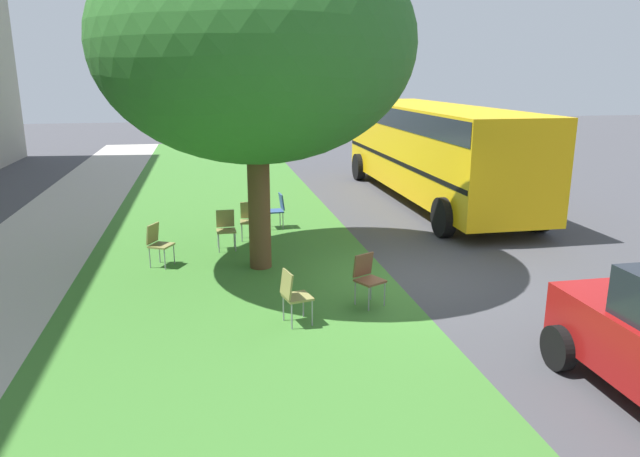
{
  "coord_description": "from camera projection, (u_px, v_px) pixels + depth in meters",
  "views": [
    {
      "loc": [
        -10.04,
        3.61,
        3.8
      ],
      "look_at": [
        0.87,
        1.49,
        0.86
      ],
      "focal_mm": 32.87,
      "sensor_mm": 36.0,
      "label": 1
    }
  ],
  "objects": [
    {
      "name": "ground",
      "position": [
        405.0,
        280.0,
        11.16
      ],
      "size": [
        80.0,
        80.0,
        0.0
      ],
      "primitive_type": "plane",
      "color": "#424247"
    },
    {
      "name": "grass_verge",
      "position": [
        236.0,
        291.0,
        10.57
      ],
      "size": [
        48.0,
        6.0,
        0.01
      ],
      "primitive_type": "cube",
      "color": "#3D752D",
      "rests_on": "ground"
    },
    {
      "name": "street_tree",
      "position": [
        255.0,
        44.0,
        10.81
      ],
      "size": [
        5.97,
        5.97,
        6.55
      ],
      "color": "brown",
      "rests_on": "ground"
    },
    {
      "name": "chair_0",
      "position": [
        367.0,
        275.0,
        9.86
      ],
      "size": [
        0.56,
        0.56,
        0.88
      ],
      "color": "brown",
      "rests_on": "ground"
    },
    {
      "name": "chair_1",
      "position": [
        226.0,
        227.0,
        13.01
      ],
      "size": [
        0.44,
        0.43,
        0.88
      ],
      "color": "olive",
      "rests_on": "ground"
    },
    {
      "name": "chair_2",
      "position": [
        293.0,
        293.0,
        9.07
      ],
      "size": [
        0.5,
        0.5,
        0.88
      ],
      "color": "olive",
      "rests_on": "ground"
    },
    {
      "name": "chair_3",
      "position": [
        158.0,
        241.0,
        11.86
      ],
      "size": [
        0.56,
        0.56,
        0.88
      ],
      "color": "olive",
      "rests_on": "ground"
    },
    {
      "name": "chair_4",
      "position": [
        278.0,
        208.0,
        14.82
      ],
      "size": [
        0.45,
        0.45,
        0.88
      ],
      "color": "#335184",
      "rests_on": "ground"
    },
    {
      "name": "chair_5",
      "position": [
        249.0,
        218.0,
        13.81
      ],
      "size": [
        0.45,
        0.45,
        0.88
      ],
      "color": "olive",
      "rests_on": "ground"
    },
    {
      "name": "school_bus",
      "position": [
        433.0,
        144.0,
        17.72
      ],
      "size": [
        10.4,
        2.8,
        2.88
      ],
      "color": "yellow",
      "rests_on": "ground"
    }
  ]
}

